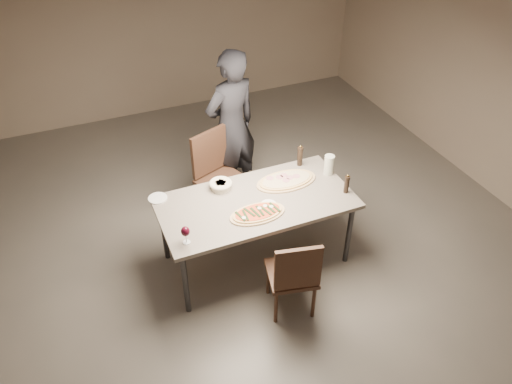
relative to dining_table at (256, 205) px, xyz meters
name	(u,v)px	position (x,y,z in m)	size (l,w,h in m)	color
room	(256,140)	(0.00, 0.00, 0.71)	(7.00, 7.00, 7.00)	#605A53
dining_table	(256,205)	(0.00, 0.00, 0.00)	(1.80, 0.90, 0.75)	gray
zucchini_pizza	(258,213)	(-0.06, -0.19, 0.07)	(0.52, 0.29, 0.05)	tan
ham_pizza	(286,180)	(0.39, 0.16, 0.07)	(0.61, 0.34, 0.04)	tan
bread_basket	(221,185)	(-0.24, 0.30, 0.10)	(0.22, 0.22, 0.08)	beige
oil_dish	(269,205)	(0.08, -0.11, 0.07)	(0.14, 0.14, 0.02)	white
pepper_mill_left	(300,156)	(0.64, 0.37, 0.17)	(0.06, 0.06, 0.23)	black
pepper_mill_right	(347,184)	(0.83, -0.21, 0.15)	(0.05, 0.05, 0.20)	black
carafe	(329,165)	(0.83, 0.13, 0.16)	(0.10, 0.10, 0.20)	silver
wine_glass	(185,232)	(-0.75, -0.29, 0.18)	(0.08, 0.08, 0.17)	silver
side_plate	(158,198)	(-0.83, 0.38, 0.06)	(0.18, 0.18, 0.01)	white
chair_near	(294,274)	(0.04, -0.74, -0.20)	(0.49, 0.49, 0.87)	#3F261A
chair_far	(217,171)	(-0.09, 0.84, -0.13)	(0.61, 0.61, 1.00)	#3F261A
diner	(231,127)	(0.19, 1.15, 0.18)	(0.64, 0.42, 1.75)	black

